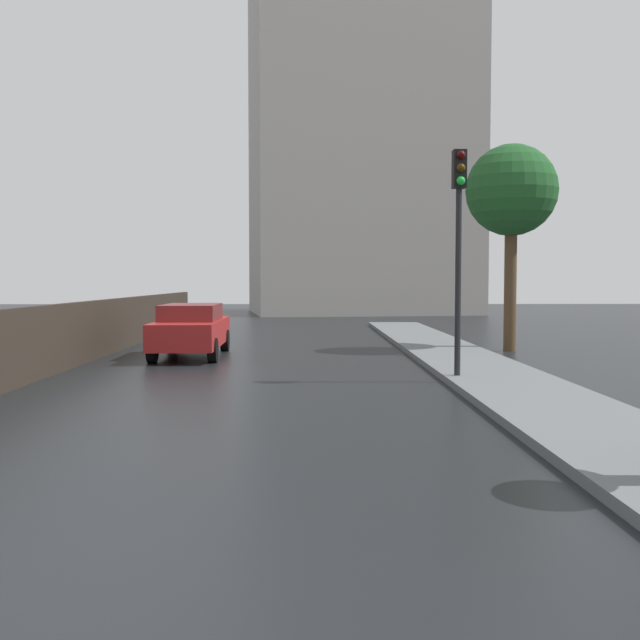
{
  "coord_description": "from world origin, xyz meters",
  "views": [
    {
      "loc": [
        1.31,
        -3.64,
        2.04
      ],
      "look_at": [
        1.46,
        7.1,
        1.47
      ],
      "focal_mm": 41.72,
      "sensor_mm": 36.0,
      "label": 1
    }
  ],
  "objects": [
    {
      "name": "car_red_near_kerb",
      "position": [
        -1.86,
        16.22,
        0.75
      ],
      "size": [
        1.76,
        4.54,
        1.4
      ],
      "rotation": [
        0.0,
        0.0,
        3.15
      ],
      "color": "maroon",
      "rests_on": "ground"
    },
    {
      "name": "traffic_light",
      "position": [
        4.27,
        11.11,
        3.23
      ],
      "size": [
        0.26,
        0.39,
        4.47
      ],
      "color": "black",
      "rests_on": "sidewalk_strip"
    },
    {
      "name": "distant_tower",
      "position": [
        4.42,
        42.92,
        15.48
      ],
      "size": [
        14.4,
        11.6,
        30.96
      ],
      "color": "#9E9993",
      "rests_on": "ground"
    },
    {
      "name": "street_tree_near",
      "position": [
        7.08,
        17.62,
        4.54
      ],
      "size": [
        2.61,
        2.61,
        5.92
      ],
      "color": "#4C3823",
      "rests_on": "ground"
    }
  ]
}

